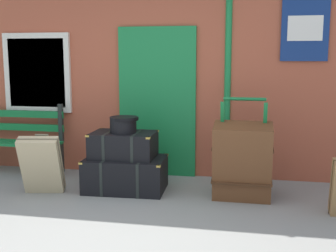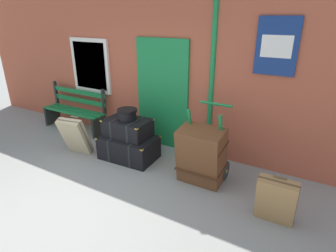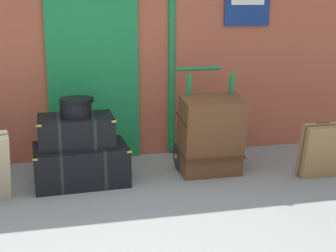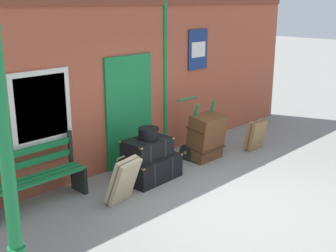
# 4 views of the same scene
# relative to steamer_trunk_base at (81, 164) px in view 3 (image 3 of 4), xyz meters

# --- Properties ---
(ground_plane) EXTENTS (60.00, 60.00, 0.00)m
(ground_plane) POSITION_rel_steamer_trunk_base_xyz_m (0.21, -1.62, -0.21)
(ground_plane) COLOR gray
(brick_facade) EXTENTS (10.40, 0.35, 3.20)m
(brick_facade) POSITION_rel_steamer_trunk_base_xyz_m (0.20, 0.98, 1.39)
(brick_facade) COLOR #AD5138
(brick_facade) RESTS_ON ground
(steamer_trunk_base) EXTENTS (1.04, 0.69, 0.43)m
(steamer_trunk_base) POSITION_rel_steamer_trunk_base_xyz_m (0.00, 0.00, 0.00)
(steamer_trunk_base) COLOR black
(steamer_trunk_base) RESTS_ON ground
(steamer_trunk_middle) EXTENTS (0.82, 0.56, 0.33)m
(steamer_trunk_middle) POSITION_rel_steamer_trunk_base_xyz_m (-0.03, 0.04, 0.37)
(steamer_trunk_middle) COLOR black
(steamer_trunk_middle) RESTS_ON steamer_trunk_base
(round_hatbox) EXTENTS (0.36, 0.35, 0.20)m
(round_hatbox) POSITION_rel_steamer_trunk_base_xyz_m (-0.02, 0.02, 0.65)
(round_hatbox) COLOR black
(round_hatbox) RESTS_ON steamer_trunk_middle
(porters_trolley) EXTENTS (0.71, 0.69, 1.18)m
(porters_trolley) POSITION_rel_steamer_trunk_base_xyz_m (1.46, 0.12, 0.06)
(porters_trolley) COLOR black
(porters_trolley) RESTS_ON ground
(large_brown_trunk) EXTENTS (0.70, 0.55, 0.93)m
(large_brown_trunk) POSITION_rel_steamer_trunk_base_xyz_m (1.46, -0.06, 0.25)
(large_brown_trunk) COLOR brown
(large_brown_trunk) RESTS_ON ground
(suitcase_cream) EXTENTS (0.49, 0.28, 0.65)m
(suitcase_cream) POSITION_rel_steamer_trunk_base_xyz_m (2.65, -0.44, 0.11)
(suitcase_cream) COLOR olive
(suitcase_cream) RESTS_ON ground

